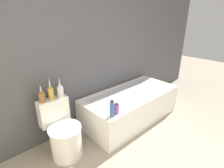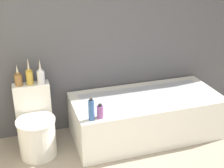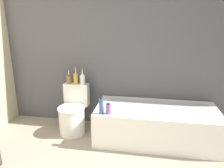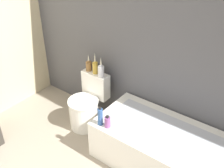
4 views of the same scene
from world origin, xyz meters
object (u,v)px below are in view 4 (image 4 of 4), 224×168
object	(u,v)px
vase_gold	(89,65)
vase_silver	(95,66)
bathtub	(170,152)
shampoo_bottle_short	(107,122)
toilet	(87,106)
shampoo_bottle_tall	(100,116)
vase_bronze	(101,70)

from	to	relation	value
vase_gold	vase_silver	xyz separation A→B (m)	(0.11, -0.00, 0.02)
bathtub	vase_gold	distance (m)	1.46
bathtub	shampoo_bottle_short	world-z (taller)	shampoo_bottle_short
toilet	shampoo_bottle_short	distance (m)	0.74
shampoo_bottle_tall	shampoo_bottle_short	xyz separation A→B (m)	(0.09, 0.01, -0.04)
toilet	shampoo_bottle_tall	bearing A→B (deg)	-33.60
vase_silver	shampoo_bottle_tall	world-z (taller)	vase_silver
shampoo_bottle_tall	shampoo_bottle_short	distance (m)	0.10
vase_silver	vase_bronze	bearing A→B (deg)	-11.75
vase_bronze	vase_gold	bearing A→B (deg)	173.04
vase_gold	vase_silver	size ratio (longest dim) A/B	0.80
bathtub	toilet	xyz separation A→B (m)	(-1.22, 0.04, 0.04)
vase_silver	toilet	bearing A→B (deg)	-90.00
bathtub	shampoo_bottle_tall	size ratio (longest dim) A/B	7.38
vase_bronze	toilet	bearing A→B (deg)	-122.55
vase_bronze	shampoo_bottle_short	distance (m)	0.75
shampoo_bottle_short	vase_bronze	bearing A→B (deg)	133.95
shampoo_bottle_tall	bathtub	bearing A→B (deg)	23.16
toilet	shampoo_bottle_tall	distance (m)	0.69
shampoo_bottle_tall	toilet	bearing A→B (deg)	146.40
vase_silver	shampoo_bottle_tall	distance (m)	0.77
vase_gold	shampoo_bottle_short	world-z (taller)	vase_gold
toilet	vase_silver	xyz separation A→B (m)	(0.00, 0.20, 0.51)
toilet	vase_bronze	size ratio (longest dim) A/B	2.57
shampoo_bottle_short	toilet	bearing A→B (deg)	151.20
toilet	shampoo_bottle_tall	size ratio (longest dim) A/B	3.12
toilet	vase_bronze	world-z (taller)	vase_bronze
bathtub	vase_gold	world-z (taller)	vase_gold
vase_bronze	shampoo_bottle_tall	world-z (taller)	vase_bronze
shampoo_bottle_short	bathtub	bearing A→B (deg)	25.36
vase_gold	vase_bronze	distance (m)	0.23
bathtub	toilet	world-z (taller)	toilet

